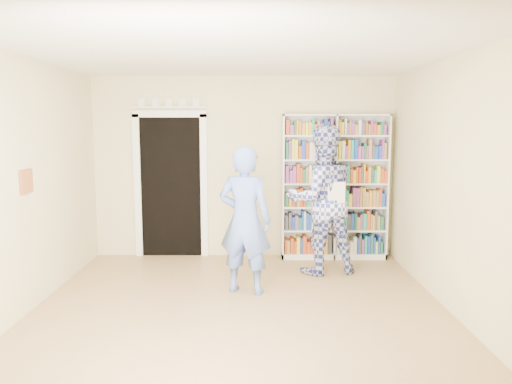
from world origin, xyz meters
TOP-DOWN VIEW (x-y plane):
  - floor at (0.00, 0.00)m, footprint 5.00×5.00m
  - ceiling at (0.00, 0.00)m, footprint 5.00×5.00m
  - wall_back at (0.00, 2.50)m, footprint 4.50×0.00m
  - wall_left at (-2.25, 0.00)m, footprint 0.00×5.00m
  - wall_right at (2.25, 0.00)m, footprint 0.00×5.00m
  - bookshelf at (1.35, 2.34)m, footprint 1.56×0.29m
  - doorway at (-1.10, 2.48)m, footprint 1.10×0.08m
  - wall_art at (-2.23, 0.20)m, footprint 0.03×0.25m
  - man_blue at (0.05, 0.78)m, footprint 0.73×0.58m
  - man_plaid at (1.06, 1.59)m, footprint 1.09×0.93m
  - paper_sheet at (1.21, 1.32)m, footprint 0.23×0.05m

SIDE VIEW (x-z plane):
  - floor at x=0.00m, z-range 0.00..0.00m
  - man_blue at x=0.05m, z-range 0.00..1.75m
  - man_plaid at x=1.06m, z-range 0.00..1.98m
  - bookshelf at x=1.35m, z-range 0.01..2.15m
  - paper_sheet at x=1.21m, z-range 0.94..1.27m
  - doorway at x=-1.10m, z-range -0.04..2.39m
  - wall_back at x=0.00m, z-range -0.90..3.60m
  - wall_left at x=-2.25m, z-range -1.15..3.85m
  - wall_right at x=2.25m, z-range -1.15..3.85m
  - wall_art at x=-2.23m, z-range 1.27..1.52m
  - ceiling at x=0.00m, z-range 2.70..2.70m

